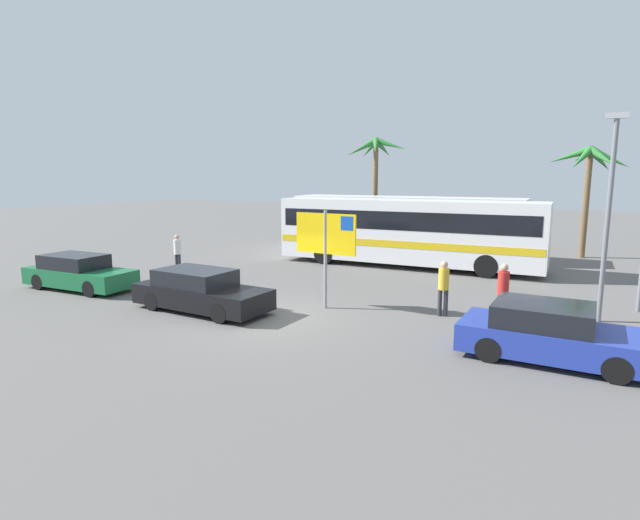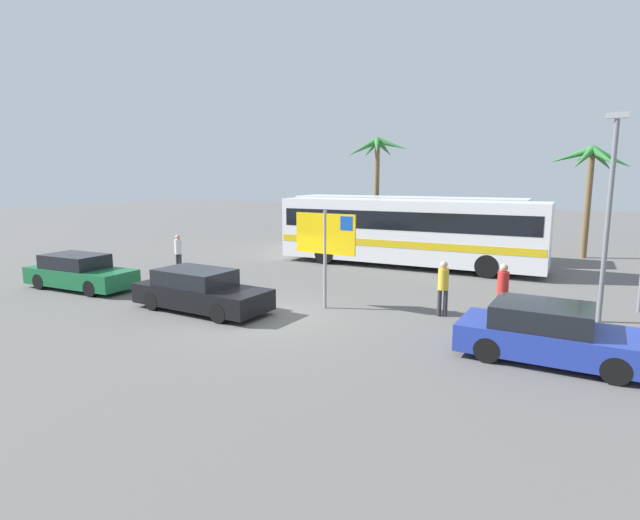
% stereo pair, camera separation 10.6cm
% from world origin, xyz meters
% --- Properties ---
extents(ground, '(120.00, 120.00, 0.00)m').
position_xyz_m(ground, '(0.00, 0.00, 0.00)').
color(ground, '#605E5B').
extents(bus_front_coach, '(12.39, 2.59, 3.17)m').
position_xyz_m(bus_front_coach, '(1.43, 10.50, 1.78)').
color(bus_front_coach, white).
rests_on(bus_front_coach, ground).
extents(bus_rear_coach, '(12.39, 2.59, 3.17)m').
position_xyz_m(bus_rear_coach, '(0.26, 13.92, 1.78)').
color(bus_rear_coach, white).
rests_on(bus_rear_coach, ground).
extents(ferry_sign, '(2.20, 0.27, 3.20)m').
position_xyz_m(ferry_sign, '(1.41, 1.79, 2.33)').
color(ferry_sign, gray).
rests_on(ferry_sign, ground).
extents(car_blue, '(4.23, 2.06, 1.32)m').
position_xyz_m(car_blue, '(8.13, -0.06, 0.64)').
color(car_blue, '#23389E').
rests_on(car_blue, ground).
extents(car_green, '(4.50, 1.73, 1.32)m').
position_xyz_m(car_green, '(-8.29, 0.08, 0.64)').
color(car_green, '#196638').
rests_on(car_green, ground).
extents(car_black, '(4.69, 2.03, 1.32)m').
position_xyz_m(car_black, '(-2.08, -0.28, 0.64)').
color(car_black, black).
rests_on(car_black, ground).
extents(pedestrian_by_bus, '(0.32, 0.32, 1.78)m').
position_xyz_m(pedestrian_by_bus, '(6.75, 2.53, 1.06)').
color(pedestrian_by_bus, '#4C4C51').
rests_on(pedestrian_by_bus, ground).
extents(pedestrian_near_sign, '(0.32, 0.32, 1.73)m').
position_xyz_m(pedestrian_near_sign, '(5.02, 2.56, 1.02)').
color(pedestrian_near_sign, '#2D2D33').
rests_on(pedestrian_near_sign, ground).
extents(pedestrian_crossing_lot, '(0.32, 0.32, 1.69)m').
position_xyz_m(pedestrian_crossing_lot, '(-7.32, 4.44, 1.00)').
color(pedestrian_crossing_lot, '#2D2D33').
rests_on(pedestrian_crossing_lot, ground).
extents(lamp_post_right_side, '(0.56, 0.20, 6.01)m').
position_xyz_m(lamp_post_right_side, '(9.30, 4.06, 3.33)').
color(lamp_post_right_side, slate).
rests_on(lamp_post_right_side, ground).
extents(palm_tree_seaside, '(3.93, 3.79, 5.84)m').
position_xyz_m(palm_tree_seaside, '(9.02, 17.31, 4.74)').
color(palm_tree_seaside, brown).
rests_on(palm_tree_seaside, ground).
extents(palm_tree_inland, '(3.84, 4.00, 6.73)m').
position_xyz_m(palm_tree_inland, '(-3.09, 18.19, 5.39)').
color(palm_tree_inland, brown).
rests_on(palm_tree_inland, ground).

